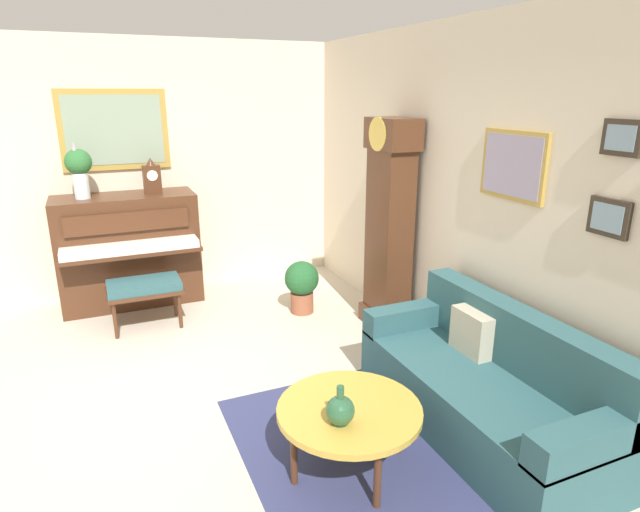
% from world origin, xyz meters
% --- Properties ---
extents(ground_plane, '(6.40, 6.00, 0.10)m').
position_xyz_m(ground_plane, '(0.00, 0.00, -0.05)').
color(ground_plane, beige).
extents(wall_left, '(0.13, 4.90, 2.80)m').
position_xyz_m(wall_left, '(-2.60, -0.00, 1.41)').
color(wall_left, beige).
rests_on(wall_left, ground_plane).
extents(wall_back, '(5.30, 0.13, 2.80)m').
position_xyz_m(wall_back, '(0.02, 2.40, 1.40)').
color(wall_back, beige).
rests_on(wall_back, ground_plane).
extents(area_rug, '(2.10, 1.50, 0.01)m').
position_xyz_m(area_rug, '(1.16, 1.04, 0.00)').
color(area_rug, navy).
rests_on(area_rug, ground_plane).
extents(piano, '(0.87, 1.44, 1.20)m').
position_xyz_m(piano, '(-2.23, -0.09, 0.61)').
color(piano, '#4C2B19').
rests_on(piano, ground_plane).
extents(piano_bench, '(0.42, 0.70, 0.48)m').
position_xyz_m(piano_bench, '(-1.50, -0.03, 0.41)').
color(piano_bench, '#4C2B19').
rests_on(piano_bench, ground_plane).
extents(grandfather_clock, '(0.52, 0.34, 2.03)m').
position_xyz_m(grandfather_clock, '(-0.58, 2.15, 0.96)').
color(grandfather_clock, '#4C2B19').
rests_on(grandfather_clock, ground_plane).
extents(couch, '(1.90, 0.80, 0.84)m').
position_xyz_m(couch, '(1.15, 1.93, 0.31)').
color(couch, '#2D565B').
rests_on(couch, ground_plane).
extents(coffee_table, '(0.88, 0.88, 0.43)m').
position_xyz_m(coffee_table, '(1.15, 0.89, 0.40)').
color(coffee_table, gold).
rests_on(coffee_table, ground_plane).
extents(mantel_clock, '(0.13, 0.18, 0.38)m').
position_xyz_m(mantel_clock, '(-2.23, 0.21, 1.37)').
color(mantel_clock, '#4C2B19').
rests_on(mantel_clock, piano).
extents(flower_vase, '(0.26, 0.26, 0.58)m').
position_xyz_m(flower_vase, '(-2.23, -0.48, 1.51)').
color(flower_vase, silver).
rests_on(flower_vase, piano).
extents(green_jug, '(0.17, 0.17, 0.24)m').
position_xyz_m(green_jug, '(1.27, 0.76, 0.52)').
color(green_jug, '#234C33').
rests_on(green_jug, coffee_table).
extents(potted_plant, '(0.36, 0.36, 0.56)m').
position_xyz_m(potted_plant, '(-1.23, 1.51, 0.32)').
color(potted_plant, '#935138').
rests_on(potted_plant, ground_plane).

